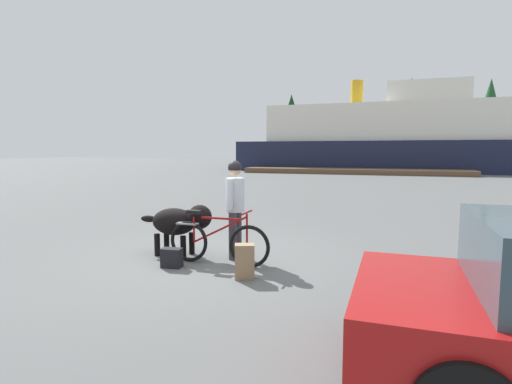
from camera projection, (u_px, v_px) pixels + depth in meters
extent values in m
plane|color=#595B5B|center=(211.00, 259.00, 6.83)|extent=(160.00, 160.00, 0.00)
torus|color=black|center=(249.00, 246.00, 6.29)|extent=(0.68, 0.06, 0.68)
torus|color=black|center=(189.00, 241.00, 6.64)|extent=(0.68, 0.06, 0.68)
cube|color=maroon|center=(221.00, 218.00, 6.41)|extent=(0.69, 0.03, 0.03)
cube|color=maroon|center=(220.00, 230.00, 6.43)|extent=(0.93, 0.03, 0.49)
cylinder|color=maroon|center=(194.00, 229.00, 6.59)|extent=(0.03, 0.03, 0.42)
cylinder|color=maroon|center=(247.00, 230.00, 6.28)|extent=(0.03, 0.03, 0.52)
cube|color=black|center=(194.00, 212.00, 6.56)|extent=(0.24, 0.10, 0.06)
cylinder|color=maroon|center=(247.00, 212.00, 6.25)|extent=(0.03, 0.44, 0.03)
cube|color=slate|center=(187.00, 224.00, 6.62)|extent=(0.36, 0.14, 0.02)
cylinder|color=#333338|center=(238.00, 234.00, 6.96)|extent=(0.14, 0.14, 0.81)
cylinder|color=#333338|center=(233.00, 236.00, 6.75)|extent=(0.14, 0.14, 0.81)
cylinder|color=silver|center=(235.00, 195.00, 6.78)|extent=(0.32, 0.32, 0.57)
cylinder|color=silver|center=(240.00, 192.00, 6.98)|extent=(0.09, 0.09, 0.51)
cylinder|color=silver|center=(230.00, 194.00, 6.57)|extent=(0.09, 0.09, 0.51)
sphere|color=tan|center=(235.00, 169.00, 6.74)|extent=(0.22, 0.22, 0.22)
sphere|color=black|center=(235.00, 167.00, 6.73)|extent=(0.24, 0.24, 0.24)
ellipsoid|color=black|center=(174.00, 222.00, 7.04)|extent=(0.81, 0.56, 0.47)
sphere|color=black|center=(200.00, 217.00, 6.86)|extent=(0.42, 0.42, 0.42)
ellipsoid|color=black|center=(149.00, 219.00, 7.21)|extent=(0.32, 0.12, 0.12)
cylinder|color=black|center=(192.00, 243.00, 7.14)|extent=(0.10, 0.10, 0.39)
cylinder|color=black|center=(183.00, 247.00, 6.85)|extent=(0.10, 0.10, 0.39)
cylinder|color=black|center=(167.00, 241.00, 7.31)|extent=(0.10, 0.10, 0.39)
cylinder|color=black|center=(157.00, 245.00, 7.02)|extent=(0.10, 0.10, 0.39)
cube|color=#8C7251|center=(245.00, 261.00, 5.77)|extent=(0.33, 0.29, 0.50)
cube|color=black|center=(172.00, 258.00, 6.32)|extent=(0.34, 0.22, 0.31)
cylinder|color=black|center=(437.00, 304.00, 3.98)|extent=(0.64, 0.22, 0.64)
cube|color=brown|center=(353.00, 171.00, 31.51)|extent=(17.36, 2.85, 0.40)
cube|color=#191E38|center=(392.00, 156.00, 36.42)|extent=(27.02, 8.99, 2.64)
cube|color=silver|center=(393.00, 124.00, 36.11)|extent=(21.62, 7.55, 3.20)
cube|color=silver|center=(426.00, 94.00, 34.97)|extent=(6.49, 5.40, 1.80)
cylinder|color=#BF8C19|center=(357.00, 94.00, 36.88)|extent=(1.10, 1.10, 2.40)
cylinder|color=#4C331E|center=(291.00, 152.00, 57.16)|extent=(0.39, 0.39, 3.13)
cone|color=#143819|center=(291.00, 118.00, 56.66)|extent=(4.19, 4.19, 6.58)
cylinder|color=#4C331E|center=(409.00, 153.00, 51.45)|extent=(0.46, 0.46, 3.01)
cone|color=#1E4C28|center=(411.00, 110.00, 50.88)|extent=(3.81, 3.81, 7.99)
cylinder|color=#4C331E|center=(487.00, 153.00, 50.68)|extent=(0.43, 0.43, 2.95)
cone|color=#1E4C28|center=(490.00, 110.00, 50.12)|extent=(4.15, 4.15, 7.86)
cylinder|color=#4C331E|center=(399.00, 156.00, 58.53)|extent=(0.40, 0.40, 2.18)
cone|color=#143819|center=(400.00, 124.00, 58.06)|extent=(2.85, 2.85, 6.99)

